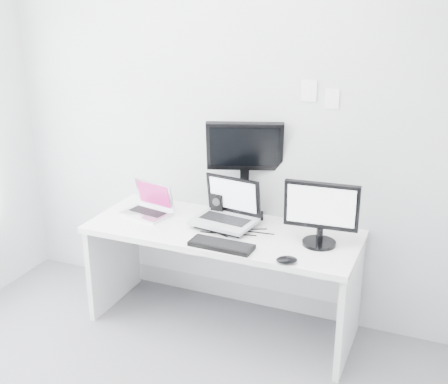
# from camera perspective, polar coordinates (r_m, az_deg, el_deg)

# --- Properties ---
(back_wall) EXTENTS (3.60, 0.00, 3.60)m
(back_wall) POSITION_cam_1_polar(r_m,az_deg,el_deg) (3.93, 1.82, 6.54)
(back_wall) COLOR silver
(back_wall) RESTS_ON ground
(desk) EXTENTS (1.80, 0.70, 0.73)m
(desk) POSITION_cam_1_polar(r_m,az_deg,el_deg) (3.98, -0.16, -8.50)
(desk) COLOR white
(desk) RESTS_ON ground
(macbook) EXTENTS (0.36, 0.30, 0.24)m
(macbook) POSITION_cam_1_polar(r_m,az_deg,el_deg) (4.04, -7.74, -0.68)
(macbook) COLOR #BCBCC0
(macbook) RESTS_ON desk
(speaker) EXTENTS (0.11, 0.11, 0.18)m
(speaker) POSITION_cam_1_polar(r_m,az_deg,el_deg) (3.99, -0.52, -1.25)
(speaker) COLOR black
(speaker) RESTS_ON desk
(dell_laptop) EXTENTS (0.44, 0.36, 0.33)m
(dell_laptop) POSITION_cam_1_polar(r_m,az_deg,el_deg) (3.78, -0.05, -1.22)
(dell_laptop) COLOR #AEB0B5
(dell_laptop) RESTS_ON desk
(rear_monitor) EXTENTS (0.55, 0.34, 0.70)m
(rear_monitor) POSITION_cam_1_polar(r_m,az_deg,el_deg) (3.93, 2.04, 2.42)
(rear_monitor) COLOR black
(rear_monitor) RESTS_ON desk
(samsung_monitor) EXTENTS (0.47, 0.25, 0.42)m
(samsung_monitor) POSITION_cam_1_polar(r_m,az_deg,el_deg) (3.57, 9.54, -2.08)
(samsung_monitor) COLOR black
(samsung_monitor) RESTS_ON desk
(keyboard) EXTENTS (0.41, 0.15, 0.03)m
(keyboard) POSITION_cam_1_polar(r_m,az_deg,el_deg) (3.56, -0.26, -5.28)
(keyboard) COLOR black
(keyboard) RESTS_ON desk
(mouse) EXTENTS (0.15, 0.12, 0.04)m
(mouse) POSITION_cam_1_polar(r_m,az_deg,el_deg) (3.38, 6.21, -6.68)
(mouse) COLOR black
(mouse) RESTS_ON desk
(wall_note_0) EXTENTS (0.10, 0.00, 0.14)m
(wall_note_0) POSITION_cam_1_polar(r_m,az_deg,el_deg) (3.74, 8.39, 9.87)
(wall_note_0) COLOR white
(wall_note_0) RESTS_ON back_wall
(wall_note_1) EXTENTS (0.09, 0.00, 0.13)m
(wall_note_1) POSITION_cam_1_polar(r_m,az_deg,el_deg) (3.71, 10.62, 9.05)
(wall_note_1) COLOR white
(wall_note_1) RESTS_ON back_wall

